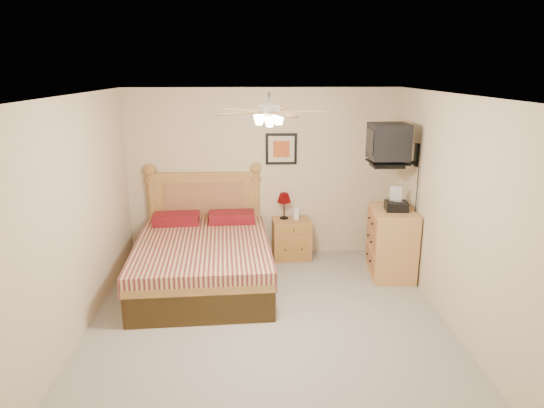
# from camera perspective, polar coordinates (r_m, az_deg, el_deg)

# --- Properties ---
(floor) EXTENTS (4.50, 4.50, 0.00)m
(floor) POSITION_cam_1_polar(r_m,az_deg,el_deg) (5.54, -0.39, -14.13)
(floor) COLOR gray
(floor) RESTS_ON ground
(ceiling) EXTENTS (4.00, 4.50, 0.04)m
(ceiling) POSITION_cam_1_polar(r_m,az_deg,el_deg) (4.82, -0.44, 12.65)
(ceiling) COLOR white
(ceiling) RESTS_ON ground
(wall_back) EXTENTS (4.00, 0.04, 2.50)m
(wall_back) POSITION_cam_1_polar(r_m,az_deg,el_deg) (7.22, -1.07, 3.61)
(wall_back) COLOR beige
(wall_back) RESTS_ON ground
(wall_front) EXTENTS (4.00, 0.04, 2.50)m
(wall_front) POSITION_cam_1_polar(r_m,az_deg,el_deg) (2.97, 1.25, -14.68)
(wall_front) COLOR beige
(wall_front) RESTS_ON ground
(wall_left) EXTENTS (0.04, 4.50, 2.50)m
(wall_left) POSITION_cam_1_polar(r_m,az_deg,el_deg) (5.36, -22.33, -1.85)
(wall_left) COLOR beige
(wall_left) RESTS_ON ground
(wall_right) EXTENTS (0.04, 4.50, 2.50)m
(wall_right) POSITION_cam_1_polar(r_m,az_deg,el_deg) (5.49, 20.96, -1.31)
(wall_right) COLOR beige
(wall_right) RESTS_ON ground
(bed) EXTENTS (1.79, 2.29, 1.42)m
(bed) POSITION_cam_1_polar(r_m,az_deg,el_deg) (6.30, -8.24, -3.43)
(bed) COLOR #A2743D
(bed) RESTS_ON ground
(nightstand) EXTENTS (0.58, 0.45, 0.60)m
(nightstand) POSITION_cam_1_polar(r_m,az_deg,el_deg) (7.26, 2.31, -4.12)
(nightstand) COLOR #A1683A
(nightstand) RESTS_ON ground
(table_lamp) EXTENTS (0.26, 0.26, 0.40)m
(table_lamp) POSITION_cam_1_polar(r_m,az_deg,el_deg) (7.17, 1.44, -0.20)
(table_lamp) COLOR #510305
(table_lamp) RESTS_ON nightstand
(lotion_bottle) EXTENTS (0.12, 0.12, 0.25)m
(lotion_bottle) POSITION_cam_1_polar(r_m,az_deg,el_deg) (7.14, 2.89, -0.91)
(lotion_bottle) COLOR silver
(lotion_bottle) RESTS_ON nightstand
(framed_picture) EXTENTS (0.46, 0.04, 0.46)m
(framed_picture) POSITION_cam_1_polar(r_m,az_deg,el_deg) (7.14, 1.09, 6.50)
(framed_picture) COLOR black
(framed_picture) RESTS_ON wall_back
(dresser) EXTENTS (0.62, 0.84, 0.94)m
(dresser) POSITION_cam_1_polar(r_m,az_deg,el_deg) (6.82, 13.90, -4.40)
(dresser) COLOR #B78147
(dresser) RESTS_ON ground
(fax_machine) EXTENTS (0.31, 0.33, 0.30)m
(fax_machine) POSITION_cam_1_polar(r_m,az_deg,el_deg) (6.60, 14.47, 0.54)
(fax_machine) COLOR black
(fax_machine) RESTS_ON dresser
(magazine_lower) EXTENTS (0.25, 0.31, 0.03)m
(magazine_lower) POSITION_cam_1_polar(r_m,az_deg,el_deg) (6.98, 13.54, 0.25)
(magazine_lower) COLOR beige
(magazine_lower) RESTS_ON dresser
(magazine_upper) EXTENTS (0.27, 0.32, 0.02)m
(magazine_upper) POSITION_cam_1_polar(r_m,az_deg,el_deg) (6.97, 13.59, 0.43)
(magazine_upper) COLOR gray
(magazine_upper) RESTS_ON magazine_lower
(wall_tv) EXTENTS (0.56, 0.46, 0.58)m
(wall_tv) POSITION_cam_1_polar(r_m,az_deg,el_deg) (6.51, 14.81, 6.80)
(wall_tv) COLOR black
(wall_tv) RESTS_ON wall_right
(ceiling_fan) EXTENTS (1.14, 1.14, 0.28)m
(ceiling_fan) POSITION_cam_1_polar(r_m,az_deg,el_deg) (4.63, -0.35, 10.79)
(ceiling_fan) COLOR silver
(ceiling_fan) RESTS_ON ceiling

